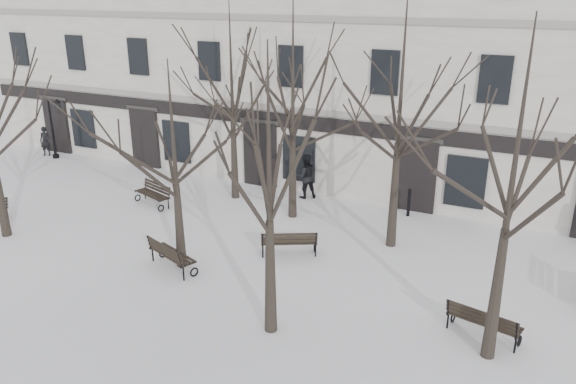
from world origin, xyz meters
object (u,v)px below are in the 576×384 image
Objects in this scene: bench_1 at (170,254)px; lamp_post at (54,124)px; tree_2 at (269,161)px; tree_1 at (173,142)px; bench_2 at (483,321)px; tree_3 at (516,159)px; bench_3 at (153,193)px; bench_4 at (289,242)px.

lamp_post reaches higher than bench_1.
tree_2 is 2.32× the size of lamp_post.
bench_2 is (9.28, 0.10, -3.60)m from tree_1.
bench_1 is at bearing 14.81° from bench_2.
tree_3 reaches higher than tree_2.
tree_3 reaches higher than bench_3.
lamp_post is at bearing 152.60° from tree_2.
bench_1 is (-9.67, 0.23, -4.48)m from tree_3.
bench_3 is at bearing -19.58° from lamp_post.
bench_4 is (-1.49, 4.11, -4.10)m from tree_2.
tree_3 is at bearing -0.49° from bench_3.
tree_1 is 9.95m from bench_2.
bench_1 is at bearing 160.33° from tree_2.
tree_2 is 3.69× the size of bench_1.
tree_2 reaches higher than lamp_post.
lamp_post is (-22.63, 7.66, -3.17)m from tree_3.
tree_1 is 0.89× the size of tree_2.
bench_2 is at bearing 109.37° from tree_3.
lamp_post is (-12.96, 7.43, 1.31)m from bench_1.
bench_3 is at bearing -3.79° from bench_2.
tree_2 is 3.89× the size of bench_3.
tree_2 is 6.23m from bench_1.
lamp_post reaches higher than bench_4.
lamp_post reaches higher than bench_2.
tree_1 reaches higher than bench_4.
tree_3 is 2.52× the size of lamp_post.
bench_2 reaches higher than bench_3.
bench_3 is 0.60× the size of lamp_post.
bench_3 is at bearing 161.87° from tree_3.
tree_3 is 8.56m from bench_4.
bench_2 is 23.47m from lamp_post.
tree_3 reaches higher than lamp_post.
tree_3 reaches higher than bench_4.
bench_4 reaches higher than bench_2.
tree_3 reaches higher than bench_1.
bench_4 is (2.79, 2.16, -3.59)m from tree_1.
tree_1 is at bearing -90.48° from bench_1.
bench_2 is at bearing 133.70° from bench_4.
bench_3 is (-13.81, 4.52, -4.51)m from tree_3.
tree_1 is at bearing -24.82° from bench_3.
bench_4 is at bearing 109.92° from tree_2.
tree_2 reaches higher than bench_1.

